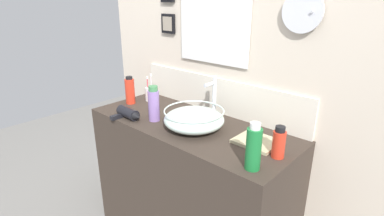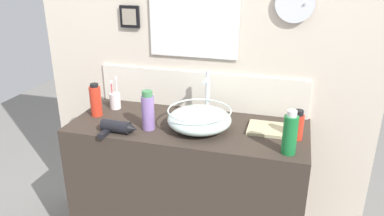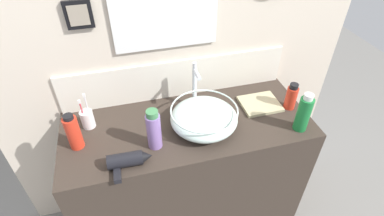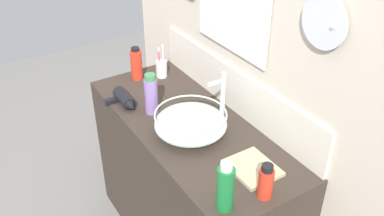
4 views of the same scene
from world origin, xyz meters
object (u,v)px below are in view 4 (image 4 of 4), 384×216
Objects in this scene: faucet at (221,96)px; lotion_bottle at (136,64)px; glass_bowl_sink at (191,123)px; soap_dispenser at (266,182)px; hand_towel at (253,168)px; spray_bottle at (151,95)px; hair_drier at (124,100)px; toothbrush_cup at (161,69)px; shampoo_bottle at (225,188)px.

lotion_bottle is (-0.61, -0.14, -0.06)m from faucet.
soap_dispenser reaches higher than glass_bowl_sink.
hand_towel is (0.35, -0.08, -0.14)m from faucet.
spray_bottle is 0.63m from hand_towel.
hand_towel is (0.74, 0.24, -0.02)m from hair_drier.
faucet is 1.42× the size of lotion_bottle.
faucet reaches higher than soap_dispenser.
lotion_bottle reaches higher than soap_dispenser.
faucet is 1.37× the size of toothbrush_cup.
hair_drier is 1.00× the size of toothbrush_cup.
hair_drier is at bearing -162.10° from hand_towel.
lotion_bottle is at bearing 141.07° from hair_drier.
toothbrush_cup is at bearing -178.44° from faucet.
faucet is at bearing 13.18° from lotion_bottle.
lotion_bottle is at bearing 165.63° from spray_bottle.
glass_bowl_sink is at bearing -2.26° from lotion_bottle.
toothbrush_cup is 1.06m from soap_dispenser.
toothbrush_cup is at bearing 143.95° from spray_bottle.
shampoo_bottle is (1.07, -0.16, 0.01)m from lotion_bottle.
shampoo_bottle is at bearing -8.61° from lotion_bottle.
toothbrush_cup is at bearing 173.12° from soap_dispenser.
hand_towel is (0.35, 0.08, -0.05)m from glass_bowl_sink.
hair_drier is at bearing -61.36° from toothbrush_cup.
spray_bottle is at bearing -137.77° from faucet.
toothbrush_cup reaches higher than hand_towel.
shampoo_bottle reaches higher than soap_dispenser.
toothbrush_cup is 0.38m from spray_bottle.
toothbrush_cup is at bearing 164.75° from glass_bowl_sink.
glass_bowl_sink is 2.19× the size of soap_dispenser.
hand_towel is (-0.11, 0.22, -0.09)m from shampoo_bottle.
soap_dispenser is 0.17m from shampoo_bottle.
glass_bowl_sink is at bearing -15.25° from toothbrush_cup.
lotion_bottle is (-1.10, -0.00, 0.02)m from soap_dispenser.
glass_bowl_sink is at bearing -166.36° from hand_towel.
glass_bowl_sink is 1.70× the size of toothbrush_cup.
faucet is 1.37× the size of hair_drier.
lotion_bottle is 0.97m from hand_towel.
hand_towel is at bearing 116.55° from shampoo_bottle.
glass_bowl_sink is 0.49m from soap_dispenser.
shampoo_bottle is at bearing -63.45° from hand_towel.
faucet is 0.39m from hand_towel.
lotion_bottle is (-0.22, 0.18, 0.06)m from hair_drier.
hair_drier is 0.85m from shampoo_bottle.
hair_drier is 0.29m from lotion_bottle.
faucet reaches higher than hand_towel.
faucet is (0.00, 0.17, 0.09)m from glass_bowl_sink.
spray_bottle is 1.02× the size of hand_towel.
shampoo_bottle reaches higher than hair_drier.
spray_bottle is 1.11× the size of lotion_bottle.
shampoo_bottle is (1.02, -0.29, 0.05)m from toothbrush_cup.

